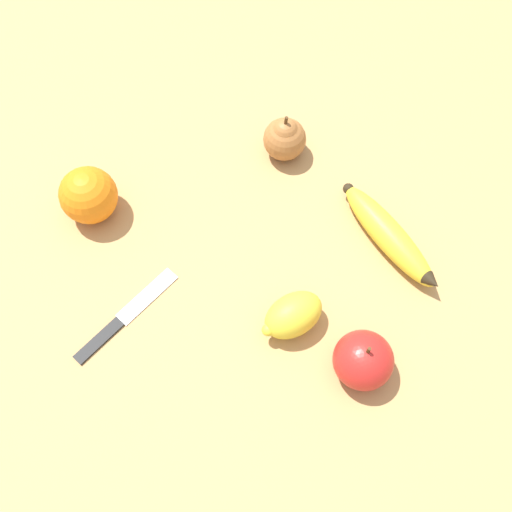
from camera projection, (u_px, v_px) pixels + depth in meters
ground_plane at (263, 274)px, 0.85m from camera, size 3.00×3.00×0.00m
banana at (389, 236)px, 0.85m from camera, size 0.21×0.06×0.04m
orange at (88, 195)px, 0.86m from camera, size 0.08×0.08×0.08m
pear at (285, 138)px, 0.91m from camera, size 0.07×0.07×0.08m
apple at (363, 360)px, 0.76m from camera, size 0.08×0.08×0.08m
lemon at (293, 315)px, 0.79m from camera, size 0.06×0.09×0.06m
paring_knife at (123, 318)px, 0.82m from camera, size 0.07×0.17×0.01m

